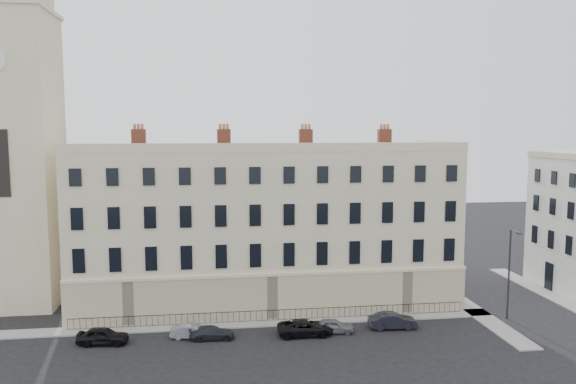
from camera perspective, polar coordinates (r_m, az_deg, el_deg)
The scene contains 14 objects.
ground at distance 47.20m, azimuth 6.74°, elevation -14.75°, with size 160.00×160.00×0.00m, color black.
terrace at distance 55.61m, azimuth -2.25°, elevation -3.44°, with size 36.22×12.22×17.00m.
church_tower at distance 59.62m, azimuth -26.37°, elevation 7.34°, with size 8.00×8.13×44.00m.
pavement_terrace at distance 50.51m, azimuth -6.11°, elevation -13.23°, with size 48.00×2.00×0.12m, color gray.
pavement_east_return at distance 58.58m, azimuth 17.33°, elevation -10.70°, with size 2.00×24.00×0.12m, color gray.
pavement_adjacent at distance 64.98m, azimuth 24.69°, elevation -9.30°, with size 2.00×20.00×0.12m, color gray.
railings at distance 50.98m, azimuth -1.52°, elevation -12.42°, with size 35.00×0.04×0.96m.
car_a at distance 48.21m, azimuth -18.28°, elevation -13.71°, with size 1.62×4.02×1.37m, color black.
car_b at distance 47.83m, azimuth -9.67°, elevation -13.76°, with size 1.23×3.53×1.16m, color gray.
car_c at distance 47.40m, azimuth -7.73°, elevation -13.98°, with size 1.50×3.68×1.07m, color #1E2329.
car_d at distance 47.80m, azimuth 1.79°, elevation -13.60°, with size 2.15×4.66×1.30m, color black.
car_e at distance 48.48m, azimuth 4.62°, elevation -13.39°, with size 1.40×3.49×1.19m, color slate.
car_f at distance 50.05m, azimuth 10.59°, elevation -12.73°, with size 1.44×4.14×1.36m, color black.
streetlamp at distance 54.17m, azimuth 21.60°, elevation -7.33°, with size 0.24×1.78×8.22m.
Camera 1 is at (-11.24, -42.57, 16.99)m, focal length 35.00 mm.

